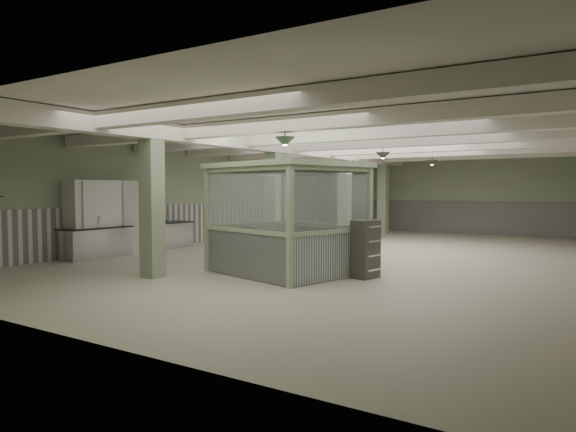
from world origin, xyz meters
The scene contains 30 objects.
floor centered at (0.00, 0.00, 0.00)m, with size 20.00×20.00×0.00m, color beige.
ceiling centered at (0.00, 0.00, 3.60)m, with size 14.00×20.00×0.02m, color white.
wall_back centered at (0.00, 10.00, 1.80)m, with size 14.00×0.02×3.60m, color #98A987.
wall_front centered at (0.00, -10.00, 1.80)m, with size 14.00×0.02×3.60m, color #98A987.
wall_left centered at (-7.00, 0.00, 1.80)m, with size 0.02×20.00×3.60m, color #98A987.
wainscot_left centered at (-6.97, 0.00, 0.75)m, with size 0.05×19.90×1.50m, color silver.
wainscot_back centered at (0.00, 9.97, 0.75)m, with size 13.90×0.05×1.50m, color silver.
girder centered at (-2.50, 0.00, 3.38)m, with size 0.45×19.90×0.40m, color white.
beam_a centered at (0.00, -7.50, 3.42)m, with size 13.90×0.35×0.32m, color white.
beam_b centered at (0.00, -5.00, 3.42)m, with size 13.90×0.35×0.32m, color white.
beam_c centered at (0.00, -2.50, 3.42)m, with size 13.90×0.35×0.32m, color white.
beam_d centered at (0.00, 0.00, 3.42)m, with size 13.90×0.35×0.32m, color white.
beam_e centered at (0.00, 2.50, 3.42)m, with size 13.90×0.35×0.32m, color white.
beam_f centered at (0.00, 5.00, 3.42)m, with size 13.90×0.35×0.32m, color white.
beam_g centered at (0.00, 7.50, 3.42)m, with size 13.90×0.35×0.32m, color white.
column_a centered at (-2.50, -6.00, 1.80)m, with size 0.42×0.42×3.60m, color #93A786.
column_b centered at (-2.50, -1.00, 1.80)m, with size 0.42×0.42×3.60m, color #93A786.
column_c centered at (-2.50, 4.00, 1.80)m, with size 0.42×0.42×3.60m, color #93A786.
column_d centered at (-2.50, 8.00, 1.80)m, with size 0.42×0.42×3.60m, color #93A786.
pendant_front centered at (0.50, -5.00, 3.05)m, with size 0.44×0.44×0.22m, color #2C3A2C.
pendant_mid centered at (0.50, 0.50, 3.05)m, with size 0.44×0.44×0.22m, color #2C3A2C.
pendant_back centered at (0.50, 5.50, 3.05)m, with size 0.44×0.44×0.22m, color #2C3A2C.
prep_counter centered at (-6.54, -3.14, 0.46)m, with size 0.85×4.86×0.91m.
pitcher_near centered at (-6.41, -2.56, 1.02)m, with size 0.16×0.19×0.24m, color #AAAAAF, non-canonical shape.
pitcher_far centered at (-6.52, -1.75, 1.04)m, with size 0.19×0.22×0.28m, color #AAAAAF, non-canonical shape.
veg_colander centered at (-6.50, -2.11, 1.01)m, with size 0.47×0.47×0.22m, color #3B3A3F, non-canonical shape.
orange_bowl centered at (-6.65, -3.23, 0.94)m, with size 0.22×0.22×0.08m, color #B2B2B7.
walkin_cooler centered at (-6.62, -4.00, 1.21)m, with size 1.10×2.64×2.42m.
guard_booth centered at (-0.24, -3.78, 1.80)m, with size 3.94×3.58×2.67m.
filing_cabinet centered at (1.69, -3.44, 0.67)m, with size 0.43×0.62×1.33m, color #535546.
Camera 1 is at (6.48, -14.27, 2.04)m, focal length 32.00 mm.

